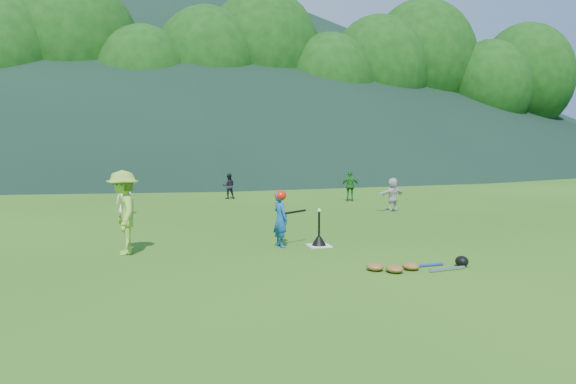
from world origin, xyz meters
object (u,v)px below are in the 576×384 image
object	(u,v)px
batter_child	(280,219)
fielder_d	(392,195)
adult_coach	(123,213)
fielder_b	(229,186)
fielder_a	(125,198)
fielder_c	(350,186)
home_plate	(319,246)
batting_tee	(319,240)
equipment_pile	(411,266)

from	to	relation	value
batter_child	fielder_d	size ratio (longest dim) A/B	1.08
adult_coach	fielder_b	bearing A→B (deg)	155.92
fielder_a	fielder_c	bearing A→B (deg)	-173.70
batter_child	fielder_c	world-z (taller)	batter_child
batter_child	home_plate	bearing A→B (deg)	-113.38
adult_coach	batting_tee	xyz separation A→B (m)	(3.84, -0.16, -0.67)
batter_child	batting_tee	size ratio (longest dim) A/B	1.67
adult_coach	equipment_pile	xyz separation A→B (m)	(4.67, -2.59, -0.73)
fielder_d	batting_tee	bearing A→B (deg)	35.09
fielder_d	adult_coach	bearing A→B (deg)	15.24
fielder_a	fielder_c	size ratio (longest dim) A/B	0.89
adult_coach	equipment_pile	bearing A→B (deg)	56.37
home_plate	adult_coach	world-z (taller)	adult_coach
fielder_c	adult_coach	bearing A→B (deg)	66.04
fielder_d	batting_tee	size ratio (longest dim) A/B	1.54
batter_child	fielder_c	bearing A→B (deg)	-43.92
adult_coach	home_plate	bearing A→B (deg)	83.10
equipment_pile	fielder_a	bearing A→B (deg)	119.23
fielder_a	fielder_d	xyz separation A→B (m)	(7.90, -1.27, 0.03)
batting_tee	home_plate	bearing A→B (deg)	0.00
fielder_a	fielder_c	xyz separation A→B (m)	(7.75, 1.91, 0.06)
fielder_b	fielder_a	bearing A→B (deg)	52.81
batter_child	adult_coach	world-z (taller)	adult_coach
adult_coach	fielder_b	world-z (taller)	adult_coach
fielder_b	equipment_pile	size ratio (longest dim) A/B	0.53
adult_coach	equipment_pile	world-z (taller)	adult_coach
batter_child	fielder_a	distance (m)	6.81
equipment_pile	fielder_c	bearing A→B (deg)	74.29
adult_coach	fielder_a	distance (m)	6.00
fielder_b	batter_child	bearing A→B (deg)	92.84
fielder_d	equipment_pile	xyz separation A→B (m)	(-3.10, -7.31, -0.46)
adult_coach	fielder_c	size ratio (longest dim) A/B	1.44
fielder_a	batting_tee	distance (m)	7.33
fielder_a	batting_tee	size ratio (longest dim) A/B	1.44
fielder_b	fielder_d	distance (m)	6.74
fielder_d	batting_tee	xyz separation A→B (m)	(-3.93, -4.88, -0.39)
adult_coach	fielder_c	world-z (taller)	adult_coach
fielder_a	fielder_c	distance (m)	7.99
batter_child	fielder_b	distance (m)	9.99
fielder_d	home_plate	bearing A→B (deg)	35.09
equipment_pile	fielder_d	bearing A→B (deg)	67.02
batting_tee	fielder_b	bearing A→B (deg)	91.76
home_plate	batter_child	world-z (taller)	batter_child
home_plate	equipment_pile	size ratio (longest dim) A/B	0.25
batter_child	fielder_a	xyz separation A→B (m)	(-3.19, 6.02, -0.08)
adult_coach	fielder_a	xyz separation A→B (m)	(-0.14, 5.99, -0.31)
fielder_b	home_plate	bearing A→B (deg)	97.29
adult_coach	fielder_b	xyz separation A→B (m)	(3.53, 9.95, -0.32)
fielder_c	fielder_b	bearing A→B (deg)	-6.66
fielder_d	batter_child	bearing A→B (deg)	29.18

